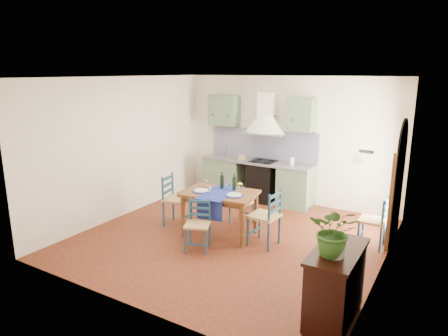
{
  "coord_description": "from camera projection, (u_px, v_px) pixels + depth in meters",
  "views": [
    {
      "loc": [
        3.3,
        -5.76,
        2.9
      ],
      "look_at": [
        -0.34,
        0.3,
        1.18
      ],
      "focal_mm": 32.0,
      "sensor_mm": 36.0,
      "label": 1
    }
  ],
  "objects": [
    {
      "name": "floor",
      "position": [
        232.0,
        238.0,
        7.13
      ],
      "size": [
        5.0,
        5.0,
        0.0
      ],
      "primitive_type": "plane",
      "color": "#42170E",
      "rests_on": "ground"
    },
    {
      "name": "back_wall",
      "position": [
        264.0,
        155.0,
        9.03
      ],
      "size": [
        5.0,
        0.96,
        2.8
      ],
      "color": "white",
      "rests_on": "ground"
    },
    {
      "name": "right_wall",
      "position": [
        390.0,
        181.0,
        5.8
      ],
      "size": [
        0.26,
        5.0,
        2.8
      ],
      "color": "white",
      "rests_on": "ground"
    },
    {
      "name": "left_wall",
      "position": [
        125.0,
        147.0,
        8.05
      ],
      "size": [
        0.04,
        5.0,
        2.8
      ],
      "primitive_type": "cube",
      "color": "white",
      "rests_on": "ground"
    },
    {
      "name": "ceiling",
      "position": [
        232.0,
        77.0,
        6.47
      ],
      "size": [
        5.0,
        5.0,
        0.01
      ],
      "primitive_type": "cube",
      "color": "white",
      "rests_on": "back_wall"
    },
    {
      "name": "dining_table",
      "position": [
        220.0,
        197.0,
        7.09
      ],
      "size": [
        1.37,
        1.06,
        1.12
      ],
      "color": "brown",
      "rests_on": "ground"
    },
    {
      "name": "chair_near",
      "position": [
        198.0,
        224.0,
        6.57
      ],
      "size": [
        0.51,
        0.51,
        0.85
      ],
      "color": "navy",
      "rests_on": "ground"
    },
    {
      "name": "chair_far",
      "position": [
        241.0,
        203.0,
        7.7
      ],
      "size": [
        0.44,
        0.44,
        0.81
      ],
      "color": "navy",
      "rests_on": "ground"
    },
    {
      "name": "chair_left",
      "position": [
        176.0,
        199.0,
        7.63
      ],
      "size": [
        0.53,
        0.53,
        0.98
      ],
      "color": "navy",
      "rests_on": "ground"
    },
    {
      "name": "chair_right",
      "position": [
        266.0,
        217.0,
        6.72
      ],
      "size": [
        0.49,
        0.49,
        0.98
      ],
      "color": "navy",
      "rests_on": "ground"
    },
    {
      "name": "chair_spare",
      "position": [
        374.0,
        221.0,
        6.67
      ],
      "size": [
        0.41,
        0.41,
        0.89
      ],
      "color": "navy",
      "rests_on": "ground"
    },
    {
      "name": "sideboard",
      "position": [
        335.0,
        284.0,
        4.61
      ],
      "size": [
        0.5,
        1.05,
        0.94
      ],
      "color": "black",
      "rests_on": "ground"
    },
    {
      "name": "potted_plant",
      "position": [
        335.0,
        231.0,
        4.3
      ],
      "size": [
        0.59,
        0.53,
        0.58
      ],
      "primitive_type": "imported",
      "rotation": [
        0.0,
        0.0,
        0.15
      ],
      "color": "#2F6022",
      "rests_on": "sideboard"
    }
  ]
}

